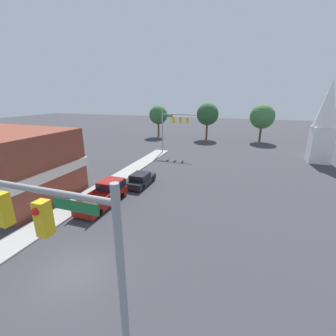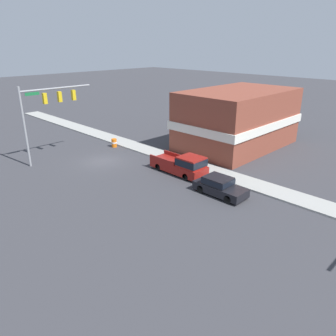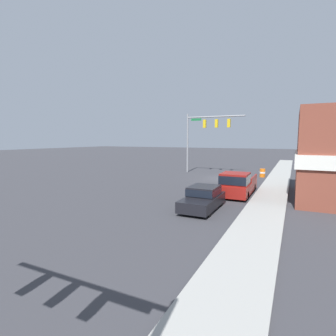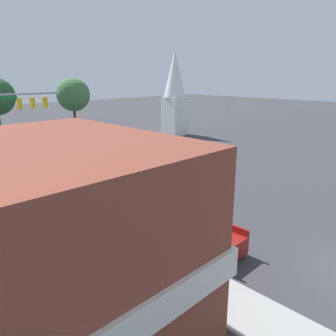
# 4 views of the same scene
# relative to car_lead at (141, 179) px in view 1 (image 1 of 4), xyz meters

# --- Properties ---
(ground_plane) EXTENTS (200.00, 200.00, 0.00)m
(ground_plane) POSITION_rel_car_lead_xyz_m (2.08, -13.35, -0.77)
(ground_plane) COLOR #38383D
(sidewalk_curb) EXTENTS (2.40, 60.00, 0.14)m
(sidewalk_curb) POSITION_rel_car_lead_xyz_m (-3.62, -13.35, -0.70)
(sidewalk_curb) COLOR #9E9E99
(sidewalk_curb) RESTS_ON ground
(near_signal_assembly) EXTENTS (7.62, 0.49, 7.82)m
(near_signal_assembly) POSITION_rel_car_lead_xyz_m (5.51, -17.35, 5.01)
(near_signal_assembly) COLOR gray
(near_signal_assembly) RESTS_ON ground
(far_signal_assembly) EXTENTS (6.16, 0.49, 7.27)m
(far_signal_assembly) POSITION_rel_car_lead_xyz_m (-1.07, 15.37, 4.53)
(far_signal_assembly) COLOR gray
(far_signal_assembly) RESTS_ON ground
(car_lead) EXTENTS (1.87, 4.36, 1.47)m
(car_lead) POSITION_rel_car_lead_xyz_m (0.00, 0.00, 0.00)
(car_lead) COLOR black
(car_lead) RESTS_ON ground
(pickup_truck_parked) EXTENTS (2.07, 5.75, 1.93)m
(pickup_truck_parked) POSITION_rel_car_lead_xyz_m (-1.18, -5.06, 0.18)
(pickup_truck_parked) COLOR black
(pickup_truck_parked) RESTS_ON ground
(church_steeple) EXTENTS (3.10, 3.10, 11.98)m
(church_steeple) POSITION_rel_car_lead_xyz_m (21.48, 17.49, 5.50)
(church_steeple) COLOR white
(church_steeple) RESTS_ON ground
(backdrop_tree_left_far) EXTENTS (4.47, 4.47, 7.54)m
(backdrop_tree_left_far) POSITION_rel_car_lead_xyz_m (-9.99, 31.02, 4.51)
(backdrop_tree_left_far) COLOR #4C3823
(backdrop_tree_left_far) RESTS_ON ground
(backdrop_tree_left_mid) EXTENTS (5.00, 5.00, 8.22)m
(backdrop_tree_left_mid) POSITION_rel_car_lead_xyz_m (1.99, 31.50, 4.94)
(backdrop_tree_left_mid) COLOR #4C3823
(backdrop_tree_left_mid) RESTS_ON ground
(backdrop_tree_center) EXTENTS (5.21, 5.21, 8.05)m
(backdrop_tree_center) POSITION_rel_car_lead_xyz_m (13.77, 32.41, 4.66)
(backdrop_tree_center) COLOR #4C3823
(backdrop_tree_center) RESTS_ON ground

